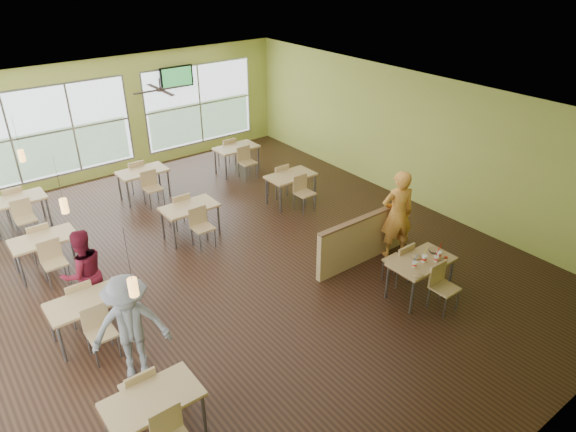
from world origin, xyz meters
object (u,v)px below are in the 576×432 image
at_px(main_table, 421,266).
at_px(food_basket, 435,250).
at_px(man_plaid, 397,214).
at_px(half_wall_divider, 364,239).

xyz_separation_m(main_table, food_basket, (0.41, 0.05, 0.15)).
distance_m(man_plaid, food_basket, 1.22).
bearing_deg(man_plaid, main_table, 83.04).
relative_size(main_table, man_plaid, 0.80).
bearing_deg(half_wall_divider, man_plaid, -18.34).
bearing_deg(half_wall_divider, main_table, -90.00).
bearing_deg(man_plaid, half_wall_divider, 3.96).
bearing_deg(food_basket, man_plaid, 76.80).
height_order(main_table, man_plaid, man_plaid).
relative_size(man_plaid, food_basket, 8.09).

